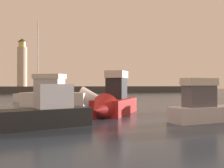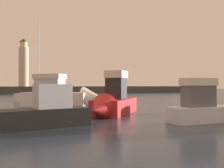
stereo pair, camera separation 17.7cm
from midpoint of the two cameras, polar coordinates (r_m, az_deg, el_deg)
The scene contains 9 objects.
ground_plane at distance 38.10m, azimuth -8.90°, elevation -3.60°, with size 220.00×220.00×0.00m, color #2D3D51.
breakwater at distance 73.33m, azimuth -13.42°, elevation -1.25°, with size 91.93×6.45×1.87m, color #423F3D.
lighthouse at distance 73.28m, azimuth -18.79°, elevation 4.23°, with size 2.54×2.54×12.78m.
motorboat_0 at distance 17.10m, azimuth 21.20°, elevation -4.89°, with size 5.83×1.83×2.84m.
motorboat_1 at distance 27.12m, azimuth -9.93°, elevation -2.69°, with size 8.81×7.17×3.83m.
motorboat_2 at distance 19.32m, azimuth 0.08°, elevation -4.14°, with size 5.90×6.91×3.74m.
motorboat_5 at distance 14.00m, azimuth -18.24°, elevation -6.49°, with size 6.79×3.25×2.56m.
sailboat_moored at distance 38.67m, azimuth -14.76°, elevation -2.66°, with size 7.87×6.07×11.25m.
mooring_buoy at distance 33.71m, azimuth 19.75°, elevation -3.36°, with size 0.78×0.78×0.78m, color red.
Camera 2 is at (-6.10, -2.02, 2.23)m, focal length 41.58 mm.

